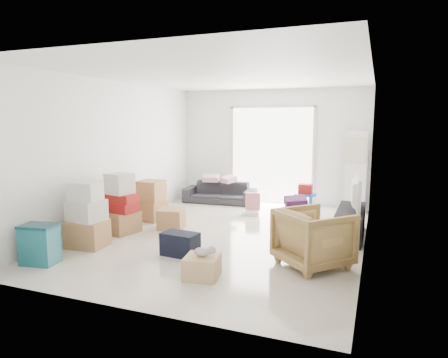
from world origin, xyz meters
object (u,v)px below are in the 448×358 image
tv_console (350,223)px  ottoman (295,216)px  ac_tower (356,172)px  kids_table (305,192)px  wood_crate (202,267)px  sofa (220,189)px  television (351,205)px  armchair (314,235)px  storage_bins (40,244)px

tv_console → ottoman: size_ratio=4.02×
ac_tower → kids_table: (-0.99, -0.44, -0.44)m
tv_console → wood_crate: bearing=-122.3°
sofa → kids_table: sofa is taller
sofa → ottoman: (2.12, -1.49, -0.16)m
wood_crate → kids_table: bearing=82.1°
television → armchair: bearing=161.6°
ac_tower → television: bearing=-88.6°
storage_bins → tv_console: bearing=36.7°
armchair → sofa: bearing=-9.2°
tv_console → armchair: 1.69m
tv_console → sofa: size_ratio=0.84×
ac_tower → armchair: 3.71m
television → kids_table: size_ratio=1.56×
ac_tower → television: 2.05m
tv_console → wood_crate: 3.02m
kids_table → sofa: bearing=172.0°
tv_console → armchair: (-0.37, -1.64, 0.19)m
tv_console → television: television is taller
ac_tower → tv_console: (0.05, -2.03, -0.63)m
storage_bins → sofa: bearing=80.9°
ottoman → wood_crate: bearing=-101.5°
ottoman → kids_table: kids_table is taller
storage_bins → ottoman: (2.88, 3.29, -0.10)m
sofa → television: bearing=-35.3°
sofa → armchair: 4.47m
wood_crate → storage_bins: bearing=-171.2°
storage_bins → kids_table: (2.86, 4.49, 0.16)m
ac_tower → ottoman: 2.03m
television → ottoman: bearing=63.6°
armchair → storage_bins: size_ratio=1.56×
ac_tower → armchair: bearing=-95.0°
armchair → wood_crate: (-1.24, -0.91, -0.29)m
tv_console → wood_crate: size_ratio=3.46×
ottoman → wood_crate: 3.00m
tv_console → sofa: bearing=149.1°
storage_bins → kids_table: size_ratio=0.90×
television → sofa: size_ratio=0.56×
kids_table → ottoman: bearing=-88.9°
television → armchair: armchair is taller
ottoman → wood_crate: size_ratio=0.86×
storage_bins → wood_crate: storage_bins is taller
armchair → television: bearing=-60.2°
tv_console → storage_bins: storage_bins is taller
television → ac_tower: bearing=-4.1°
storage_bins → ottoman: size_ratio=1.54×
ac_tower → kids_table: ac_tower is taller
tv_console → sofa: sofa is taller
ac_tower → storage_bins: bearing=-128.0°
television → storage_bins: television is taller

